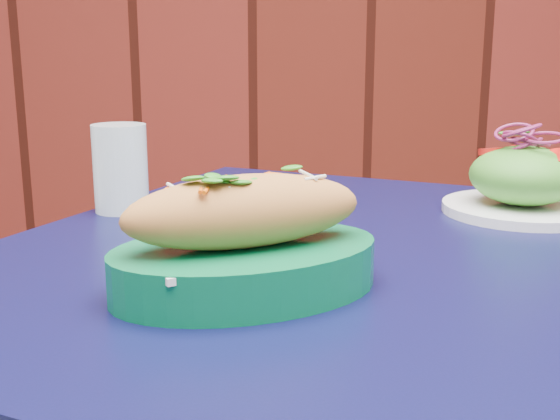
{
  "coord_description": "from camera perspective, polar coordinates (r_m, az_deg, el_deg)",
  "views": [
    {
      "loc": [
        0.06,
        0.56,
        0.96
      ],
      "look_at": [
        0.07,
        1.19,
        0.81
      ],
      "focal_mm": 45.0,
      "sensor_mm": 36.0,
      "label": 1
    }
  ],
  "objects": [
    {
      "name": "cafe_table",
      "position": [
        0.75,
        8.18,
        -9.96
      ],
      "size": [
        1.06,
        1.06,
        0.75
      ],
      "rotation": [
        0.0,
        0.0,
        -0.43
      ],
      "color": "black",
      "rests_on": "ground"
    },
    {
      "name": "water_glass",
      "position": [
        0.91,
        -12.84,
        3.33
      ],
      "size": [
        0.07,
        0.07,
        0.11
      ],
      "primitive_type": "cylinder",
      "color": "silver",
      "rests_on": "cafe_table"
    },
    {
      "name": "salad_plate",
      "position": [
        0.93,
        19.17,
        2.19
      ],
      "size": [
        0.2,
        0.2,
        0.11
      ],
      "rotation": [
        0.0,
        0.0,
        0.41
      ],
      "color": "white",
      "rests_on": "cafe_table"
    },
    {
      "name": "banh_mi_basket",
      "position": [
        0.6,
        -2.83,
        -2.67
      ],
      "size": [
        0.28,
        0.23,
        0.11
      ],
      "rotation": [
        0.0,
        0.0,
        0.4
      ],
      "color": "#076237",
      "rests_on": "cafe_table"
    }
  ]
}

